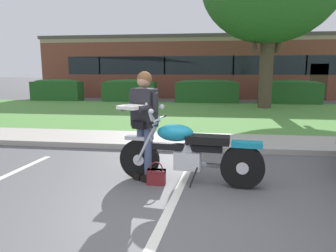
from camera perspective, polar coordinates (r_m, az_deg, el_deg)
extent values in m
plane|color=#565659|center=(3.75, 0.34, -17.12)|extent=(140.00, 140.00, 0.00)
cube|color=#ADA89E|center=(6.79, 3.95, -4.02)|extent=(60.00, 0.20, 0.12)
cube|color=#ADA89E|center=(7.62, 4.39, -2.61)|extent=(60.00, 1.50, 0.08)
cube|color=#518E3D|center=(12.45, 5.77, 2.29)|extent=(60.00, 8.30, 0.06)
cube|color=silver|center=(3.93, -0.12, -15.70)|extent=(0.45, 4.40, 0.01)
cylinder|color=black|center=(5.02, -5.22, -6.07)|extent=(0.65, 0.17, 0.64)
cylinder|color=silver|center=(5.02, -5.22, -6.07)|extent=(0.19, 0.14, 0.18)
cylinder|color=black|center=(4.76, 13.45, -7.23)|extent=(0.66, 0.25, 0.64)
cylinder|color=silver|center=(4.76, 13.45, -7.23)|extent=(0.20, 0.22, 0.18)
cube|color=silver|center=(4.94, -5.28, -2.16)|extent=(0.45, 0.19, 0.06)
cube|color=teal|center=(4.67, 14.24, -3.27)|extent=(0.46, 0.25, 0.08)
cylinder|color=silver|center=(4.84, -4.06, -3.27)|extent=(0.31, 0.08, 0.58)
cylinder|color=silver|center=(4.98, -3.49, -2.86)|extent=(0.31, 0.08, 0.58)
sphere|color=silver|center=(4.85, -3.40, -0.11)|extent=(0.17, 0.17, 0.17)
cylinder|color=silver|center=(4.79, -1.81, 1.23)|extent=(0.11, 0.72, 0.03)
cylinder|color=black|center=(4.45, -3.07, 0.53)|extent=(0.05, 0.10, 0.04)
cylinder|color=black|center=(5.13, -0.72, 1.83)|extent=(0.05, 0.10, 0.04)
sphere|color=silver|center=(4.49, -3.11, 2.68)|extent=(0.08, 0.08, 0.08)
sphere|color=silver|center=(5.06, -1.12, 3.54)|extent=(0.08, 0.08, 0.08)
cube|color=#B2BCC6|center=(4.80, -2.74, 2.45)|extent=(0.18, 0.37, 0.35)
cube|color=black|center=(4.77, 3.30, -3.93)|extent=(1.10, 0.22, 0.10)
ellipsoid|color=teal|center=(4.76, 1.31, -1.24)|extent=(0.59, 0.38, 0.26)
cube|color=black|center=(4.69, 7.28, -2.48)|extent=(0.67, 0.35, 0.12)
cube|color=silver|center=(4.82, 3.63, -6.25)|extent=(0.42, 0.28, 0.28)
cylinder|color=silver|center=(4.78, 3.24, -4.39)|extent=(0.19, 0.14, 0.21)
cylinder|color=silver|center=(4.77, 4.05, -4.43)|extent=(0.19, 0.14, 0.21)
cylinder|color=silver|center=(4.93, 8.17, -7.16)|extent=(0.61, 0.14, 0.08)
cylinder|color=silver|center=(4.92, 10.51, -7.28)|extent=(0.61, 0.14, 0.08)
cylinder|color=black|center=(4.71, 4.69, -9.33)|extent=(0.13, 0.11, 0.30)
cube|color=black|center=(5.02, -3.70, -9.29)|extent=(0.20, 0.26, 0.10)
cube|color=black|center=(5.10, -4.96, -8.99)|extent=(0.20, 0.26, 0.10)
cylinder|color=#47567A|center=(4.92, -3.61, -5.05)|extent=(0.14, 0.14, 0.86)
cylinder|color=#47567A|center=(5.01, -4.89, -4.81)|extent=(0.14, 0.14, 0.86)
cube|color=#232328|center=(4.83, -4.36, 3.35)|extent=(0.44, 0.36, 0.58)
cube|color=#232328|center=(4.80, -4.41, 6.55)|extent=(0.36, 0.31, 0.06)
sphere|color=#A87A5B|center=(4.80, -4.43, 8.22)|extent=(0.21, 0.21, 0.21)
sphere|color=brown|center=(4.81, -4.32, 8.58)|extent=(0.23, 0.23, 0.23)
cube|color=black|center=(4.76, -5.28, 0.20)|extent=(0.24, 0.19, 0.12)
cylinder|color=#232328|center=(4.60, -4.02, 3.27)|extent=(0.23, 0.35, 0.09)
cylinder|color=#232328|center=(4.80, -7.05, 3.51)|extent=(0.23, 0.35, 0.09)
cylinder|color=#232328|center=(4.67, -2.40, 4.37)|extent=(0.10, 0.10, 0.28)
cylinder|color=#232328|center=(4.94, -6.54, 4.63)|extent=(0.10, 0.10, 0.28)
cube|color=white|center=(4.59, -6.68, 3.47)|extent=(0.43, 0.43, 0.05)
cube|color=maroon|center=(4.80, -2.15, -9.30)|extent=(0.28, 0.12, 0.24)
cube|color=maroon|center=(4.77, -2.16, -8.19)|extent=(0.28, 0.13, 0.04)
torus|color=maroon|center=(4.76, -2.16, -7.71)|extent=(0.20, 0.02, 0.20)
cylinder|color=#4C3D2D|center=(14.66, 17.46, 9.15)|extent=(0.59, 0.59, 3.17)
cylinder|color=#4C3D2D|center=(14.81, 19.70, 15.04)|extent=(0.21, 1.13, 1.33)
cylinder|color=#4C3D2D|center=(14.63, 15.39, 15.13)|extent=(0.21, 1.34, 1.25)
cube|color=#235623|center=(18.79, -19.61, 5.98)|extent=(2.80, 0.90, 1.10)
ellipsoid|color=#235623|center=(18.77, -19.71, 7.66)|extent=(2.66, 0.84, 0.28)
cube|color=#235623|center=(17.27, -7.06, 6.18)|extent=(2.87, 0.90, 1.10)
ellipsoid|color=#235623|center=(17.25, -7.10, 8.00)|extent=(2.73, 0.84, 0.28)
cube|color=#235623|center=(16.70, 7.10, 6.04)|extent=(3.28, 0.90, 1.10)
ellipsoid|color=#235623|center=(16.67, 7.14, 7.93)|extent=(3.11, 0.84, 0.28)
cube|color=#235623|center=(17.17, 21.34, 5.54)|extent=(3.06, 0.90, 1.10)
ellipsoid|color=#235623|center=(17.14, 21.46, 7.37)|extent=(2.91, 0.84, 0.28)
cube|color=brown|center=(23.25, 11.16, 10.23)|extent=(24.24, 8.20, 3.67)
cube|color=#998466|center=(19.28, 12.03, 15.37)|extent=(24.24, 0.10, 0.24)
cube|color=#4C4742|center=(23.34, 11.33, 14.99)|extent=(24.48, 8.28, 0.20)
cube|color=#1E282D|center=(19.19, 11.86, 10.82)|extent=(20.60, 0.06, 1.10)
cube|color=brown|center=(20.36, -12.39, 10.75)|extent=(0.08, 0.04, 1.20)
cube|color=brown|center=(19.34, -0.63, 11.02)|extent=(0.08, 0.04, 1.20)
cube|color=brown|center=(19.18, 11.86, 10.82)|extent=(0.08, 0.04, 1.20)
cube|color=brown|center=(19.88, 23.99, 10.14)|extent=(0.08, 0.04, 1.20)
cube|color=#473323|center=(20.12, 25.77, 7.23)|extent=(1.00, 0.08, 2.10)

